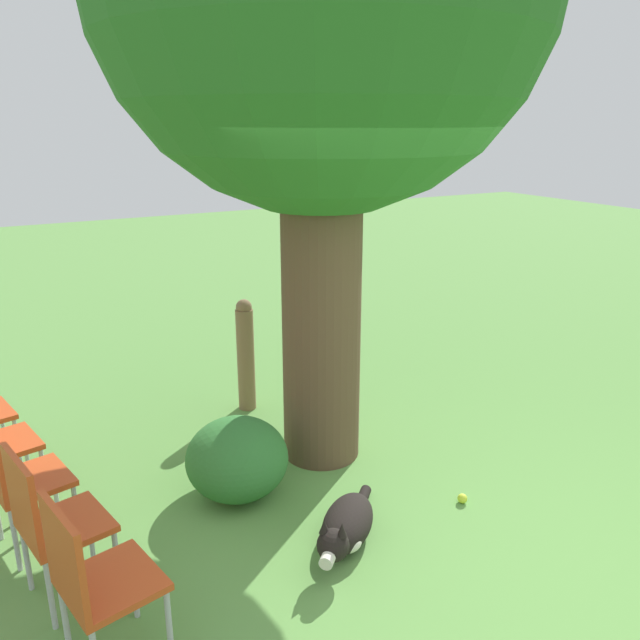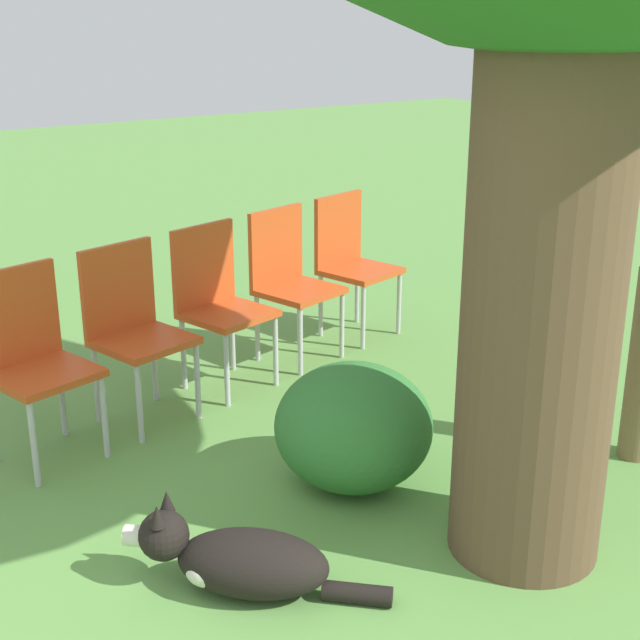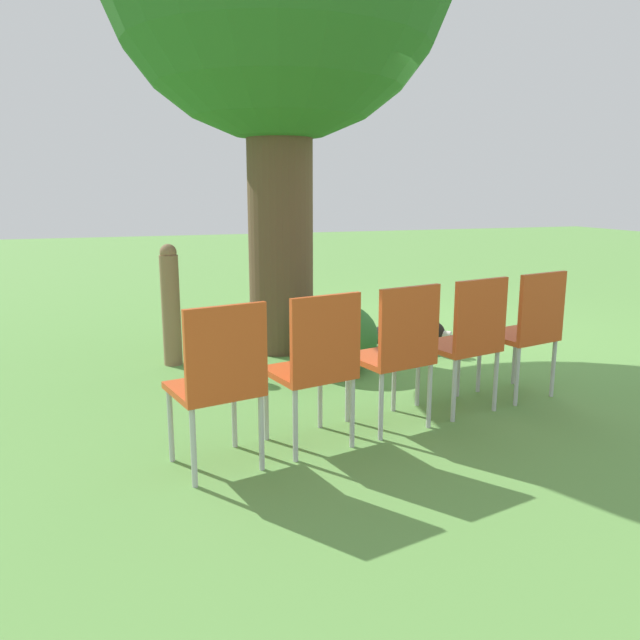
{
  "view_description": "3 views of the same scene",
  "coord_description": "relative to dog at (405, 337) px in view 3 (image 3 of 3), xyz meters",
  "views": [
    {
      "loc": [
        -2.4,
        -2.41,
        2.53
      ],
      "look_at": [
        -0.3,
        1.44,
        1.13
      ],
      "focal_mm": 35.0,
      "sensor_mm": 36.0,
      "label": 1
    },
    {
      "loc": [
        1.78,
        -1.0,
        2.05
      ],
      "look_at": [
        -1.62,
        1.45,
        0.6
      ],
      "focal_mm": 50.0,
      "sensor_mm": 36.0,
      "label": 2
    },
    {
      "loc": [
        -5.83,
        2.97,
        1.49
      ],
      "look_at": [
        -1.54,
        1.53,
        0.54
      ],
      "focal_mm": 35.0,
      "sensor_mm": 36.0,
      "label": 3
    }
  ],
  "objects": [
    {
      "name": "fence_post",
      "position": [
        0.21,
        2.11,
        0.4
      ],
      "size": [
        0.16,
        0.16,
        1.04
      ],
      "color": "#846647",
      "rests_on": "ground_plane"
    },
    {
      "name": "red_chair_2",
      "position": [
        -1.76,
        0.93,
        0.4
      ],
      "size": [
        0.51,
        0.52,
        0.93
      ],
      "rotation": [
        0.0,
        0.0,
        0.22
      ],
      "color": "#D14C1E",
      "rests_on": "ground_plane"
    },
    {
      "name": "red_chair_3",
      "position": [
        -1.88,
        1.5,
        0.4
      ],
      "size": [
        0.51,
        0.52,
        0.93
      ],
      "rotation": [
        0.0,
        0.0,
        0.22
      ],
      "color": "#D14C1E",
      "rests_on": "ground_plane"
    },
    {
      "name": "ground_plane",
      "position": [
        0.69,
        -0.4,
        -0.13
      ],
      "size": [
        30.0,
        30.0,
        0.0
      ],
      "primitive_type": "plane",
      "color": "#609947"
    },
    {
      "name": "low_shrub",
      "position": [
        -0.38,
        0.84,
        0.16
      ],
      "size": [
        0.72,
        0.72,
        0.57
      ],
      "color": "#337533",
      "rests_on": "ground_plane"
    },
    {
      "name": "dog",
      "position": [
        0.0,
        0.0,
        0.0
      ],
      "size": [
        0.78,
        0.76,
        0.36
      ],
      "rotation": [
        0.0,
        0.0,
        3.91
      ],
      "color": "black",
      "rests_on": "ground_plane"
    },
    {
      "name": "red_chair_4",
      "position": [
        -2.01,
        2.07,
        0.4
      ],
      "size": [
        0.51,
        0.52,
        0.93
      ],
      "rotation": [
        0.0,
        0.0,
        0.22
      ],
      "color": "#D14C1E",
      "rests_on": "ground_plane"
    },
    {
      "name": "red_chair_1",
      "position": [
        -1.63,
        0.35,
        0.4
      ],
      "size": [
        0.51,
        0.52,
        0.93
      ],
      "rotation": [
        0.0,
        0.0,
        0.22
      ],
      "color": "#D14C1E",
      "rests_on": "ground_plane"
    },
    {
      "name": "tennis_ball",
      "position": [
        0.94,
        -0.0,
        -0.1
      ],
      "size": [
        0.07,
        0.07,
        0.07
      ],
      "color": "#CCE033",
      "rests_on": "ground_plane"
    },
    {
      "name": "red_chair_0",
      "position": [
        -1.5,
        -0.22,
        0.4
      ],
      "size": [
        0.51,
        0.52,
        0.93
      ],
      "rotation": [
        0.0,
        0.0,
        0.22
      ],
      "color": "#D14C1E",
      "rests_on": "ground_plane"
    }
  ]
}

